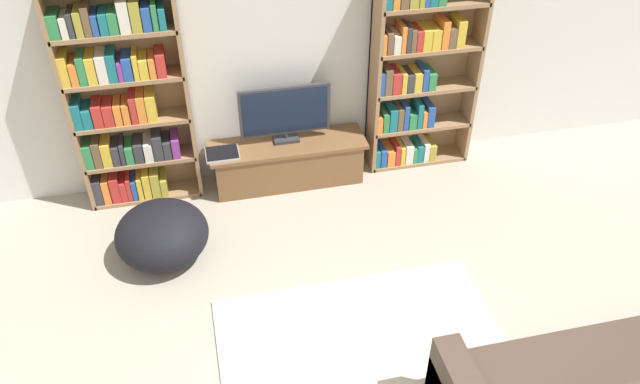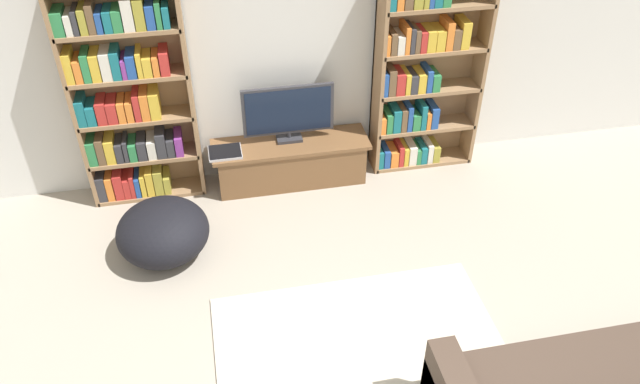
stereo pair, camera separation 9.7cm
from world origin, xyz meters
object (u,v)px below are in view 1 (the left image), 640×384
bookshelf_left (125,102)px  tv_stand (288,162)px  television (285,113)px  beanbag_ottoman (162,234)px  bookshelf_right (417,70)px  laptop (222,154)px

bookshelf_left → tv_stand: bookshelf_left is taller
tv_stand → television: television is taller
tv_stand → beanbag_ottoman: size_ratio=1.95×
bookshelf_left → television: size_ratio=2.39×
bookshelf_left → beanbag_ottoman: (0.18, -0.93, -0.76)m
beanbag_ottoman → bookshelf_left: bearing=100.8°
bookshelf_left → bookshelf_right: (2.67, 0.00, 0.01)m
television → beanbag_ottoman: (-1.21, -0.89, -0.49)m
bookshelf_left → beanbag_ottoman: 1.22m
bookshelf_left → television: 1.41m
tv_stand → bookshelf_right: bearing=4.7°
bookshelf_left → laptop: size_ratio=6.68×
bookshelf_right → television: bearing=-177.9°
bookshelf_left → beanbag_ottoman: bearing=-79.2°
bookshelf_right → beanbag_ottoman: size_ratio=2.66×
laptop → beanbag_ottoman: size_ratio=0.40×
bookshelf_right → television: (-1.28, -0.05, -0.27)m
television → beanbag_ottoman: size_ratio=1.11×
laptop → beanbag_ottoman: bearing=-127.5°
television → tv_stand: bearing=-90.0°
bookshelf_right → laptop: bearing=-175.0°
television → laptop: television is taller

